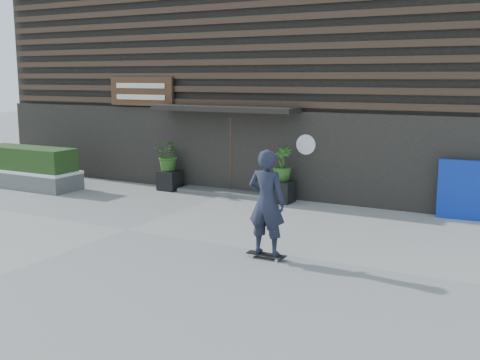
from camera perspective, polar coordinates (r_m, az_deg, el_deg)
The scene contains 12 objects.
ground at distance 13.56m, azimuth -11.05°, elevation -4.83°, with size 80.00×80.00×0.00m, color gray.
entrance_step at distance 17.25m, azimuth -1.36°, elevation -1.24°, with size 3.00×0.80×0.12m, color #4B4B49.
planter_pot_left at distance 18.04m, azimuth -6.92°, elevation -0.03°, with size 0.60×0.60×0.60m, color black.
bamboo_left at distance 17.92m, azimuth -6.98°, elevation 2.42°, with size 0.86×0.75×0.96m, color #2D591E.
planter_pot_right at distance 16.18m, azimuth 4.15°, elevation -1.16°, with size 0.60×0.60×0.60m, color black.
bamboo_right at distance 16.05m, azimuth 4.18°, elevation 1.58°, with size 0.54×0.54×0.96m, color #2D591E.
raised_bed at distance 19.54m, azimuth -19.99°, elevation 0.05°, with size 3.50×1.20×0.50m, color #535350.
snow_layer at distance 19.49m, azimuth -20.05°, elevation 0.89°, with size 3.50×1.20×0.08m, color white.
hedge at distance 19.44m, azimuth -20.12°, elevation 2.03°, with size 3.30×1.00×0.70m, color #1E3A15.
blue_tarp at distance 15.12m, azimuth 21.78°, elevation -0.97°, with size 1.57×0.12×1.47m, color #0C269E.
building at distance 21.74m, azimuth 5.75°, elevation 11.46°, with size 18.00×11.00×8.00m.
skateboarder at distance 10.98m, azimuth 2.64°, elevation -2.24°, with size 0.78×0.51×2.12m.
Camera 1 is at (8.38, -10.09, 3.45)m, focal length 43.42 mm.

